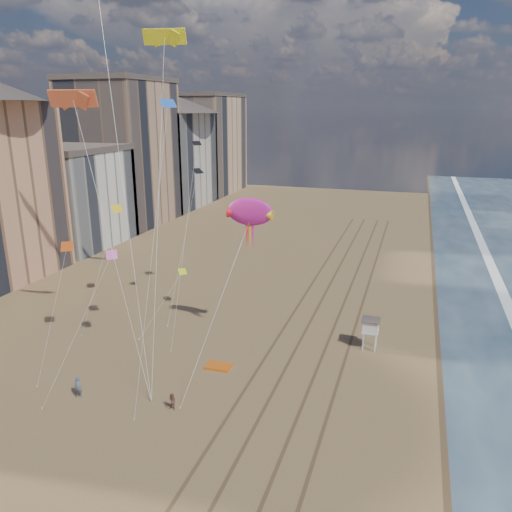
{
  "coord_description": "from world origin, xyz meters",
  "views": [
    {
      "loc": [
        11.25,
        -17.56,
        23.13
      ],
      "look_at": [
        -2.8,
        26.0,
        9.5
      ],
      "focal_mm": 35.0,
      "sensor_mm": 36.0,
      "label": 1
    }
  ],
  "objects": [
    {
      "name": "tracks",
      "position": [
        2.55,
        30.0,
        0.01
      ],
      "size": [
        7.68,
        120.0,
        0.01
      ],
      "color": "brown",
      "rests_on": "ground"
    },
    {
      "name": "wet_sand",
      "position": [
        19.0,
        40.0,
        0.0
      ],
      "size": [
        260.0,
        260.0,
        0.0
      ],
      "primitive_type": "plane",
      "color": "#42301E",
      "rests_on": "ground"
    },
    {
      "name": "kite_flyer_b",
      "position": [
        -5.73,
        13.36,
        0.72
      ],
      "size": [
        0.8,
        0.68,
        1.44
      ],
      "primitive_type": "imported",
      "rotation": [
        0.0,
        0.0,
        -0.22
      ],
      "color": "brown",
      "rests_on": "ground"
    },
    {
      "name": "small_kites",
      "position": [
        -14.22,
        25.64,
        14.06
      ],
      "size": [
        15.24,
        19.39,
        19.29
      ],
      "color": "#DCF619",
      "rests_on": "ground"
    },
    {
      "name": "buildings",
      "position": [
        -45.73,
        65.59,
        13.55
      ],
      "size": [
        34.72,
        131.35,
        29.0
      ],
      "color": "#C6B284",
      "rests_on": "ground"
    },
    {
      "name": "grounded_kite",
      "position": [
        -4.75,
        20.73,
        0.13
      ],
      "size": [
        2.34,
        1.51,
        0.26
      ],
      "primitive_type": "cube",
      "rotation": [
        0.0,
        0.0,
        0.02
      ],
      "color": "#DE5C12",
      "rests_on": "ground"
    },
    {
      "name": "kite_flyer_a",
      "position": [
        -13.97,
        12.6,
        0.95
      ],
      "size": [
        0.8,
        0.66,
        1.9
      ],
      "primitive_type": "imported",
      "rotation": [
        0.0,
        0.0,
        0.34
      ],
      "color": "#525969",
      "rests_on": "ground"
    },
    {
      "name": "lifeguard_stand",
      "position": [
        8.16,
        28.86,
        2.47
      ],
      "size": [
        1.78,
        1.78,
        3.21
      ],
      "color": "silver",
      "rests_on": "ground"
    },
    {
      "name": "show_kite",
      "position": [
        -3.28,
        25.62,
        13.82
      ],
      "size": [
        4.46,
        6.49,
        17.68
      ],
      "color": "#B61C81",
      "rests_on": "ground"
    }
  ]
}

